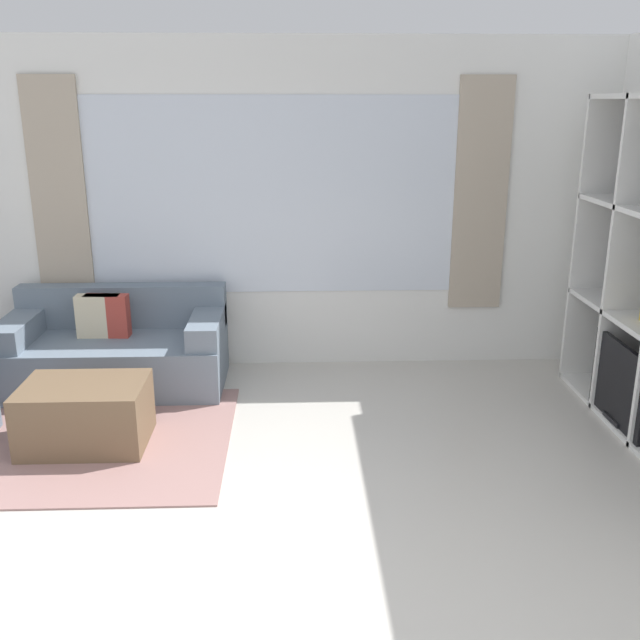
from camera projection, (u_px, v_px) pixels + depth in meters
The scene contains 5 objects.
ground_plane at pixel (257, 633), 3.08m from camera, with size 16.00×16.00×0.00m, color beige.
wall_back at pixel (272, 208), 5.89m from camera, with size 6.84×0.11×2.70m.
area_rug at pixel (34, 441), 4.80m from camera, with size 2.63×1.70×0.01m, color gray.
couch_main at pixel (117, 350), 5.70m from camera, with size 1.70×0.86×0.75m.
ottoman at pixel (85, 415), 4.70m from camera, with size 0.80×0.57×0.43m.
Camera 1 is at (0.18, -2.55, 2.20)m, focal length 40.00 mm.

